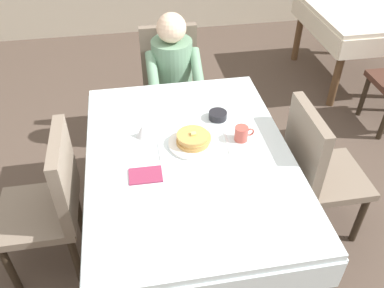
{
  "coord_description": "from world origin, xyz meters",
  "views": [
    {
      "loc": [
        -0.27,
        -1.63,
        2.17
      ],
      "look_at": [
        0.02,
        0.02,
        0.79
      ],
      "focal_mm": 37.73,
      "sensor_mm": 36.0,
      "label": 1
    }
  ],
  "objects": [
    {
      "name": "bowl_butter",
      "position": [
        0.22,
        0.3,
        0.76
      ],
      "size": [
        0.11,
        0.11,
        0.04
      ],
      "primitive_type": "cylinder",
      "color": "black",
      "rests_on": "dining_table_main"
    },
    {
      "name": "breakfast_stack",
      "position": [
        0.03,
        0.08,
        0.78
      ],
      "size": [
        0.19,
        0.19,
        0.07
      ],
      "color": "tan",
      "rests_on": "plate_breakfast"
    },
    {
      "name": "chair_diner",
      "position": [
        0.05,
        1.17,
        0.53
      ],
      "size": [
        0.44,
        0.45,
        0.93
      ],
      "rotation": [
        0.0,
        0.0,
        3.14
      ],
      "color": "#7A6B5B",
      "rests_on": "ground"
    },
    {
      "name": "diner_person",
      "position": [
        0.05,
        1.01,
        0.67
      ],
      "size": [
        0.4,
        0.43,
        1.12
      ],
      "rotation": [
        0.0,
        0.0,
        3.14
      ],
      "color": "gray",
      "rests_on": "ground"
    },
    {
      "name": "dining_table_main",
      "position": [
        0.0,
        0.0,
        0.65
      ],
      "size": [
        1.12,
        1.52,
        0.74
      ],
      "color": "silver",
      "rests_on": "ground"
    },
    {
      "name": "plate_breakfast",
      "position": [
        0.04,
        0.08,
        0.75
      ],
      "size": [
        0.28,
        0.28,
        0.02
      ],
      "primitive_type": "cylinder",
      "color": "white",
      "rests_on": "dining_table_main"
    },
    {
      "name": "cup_coffee",
      "position": [
        0.31,
        0.08,
        0.78
      ],
      "size": [
        0.11,
        0.08,
        0.08
      ],
      "color": "#B24C42",
      "rests_on": "dining_table_main"
    },
    {
      "name": "background_table_far",
      "position": [
        1.96,
        1.8,
        0.62
      ],
      "size": [
        0.92,
        1.12,
        0.74
      ],
      "color": "silver",
      "rests_on": "ground"
    },
    {
      "name": "chair_right_side",
      "position": [
        0.77,
        0.0,
        0.53
      ],
      "size": [
        0.45,
        0.44,
        0.93
      ],
      "rotation": [
        0.0,
        0.0,
        -1.57
      ],
      "color": "#7A6B5B",
      "rests_on": "ground"
    },
    {
      "name": "spoon_near_edge",
      "position": [
        0.05,
        -0.24,
        0.74
      ],
      "size": [
        0.15,
        0.06,
        0.0
      ],
      "primitive_type": "cube",
      "rotation": [
        0.0,
        0.0,
        -0.29
      ],
      "color": "silver",
      "rests_on": "dining_table_main"
    },
    {
      "name": "knife_right_of_plate",
      "position": [
        0.23,
        0.06,
        0.74
      ],
      "size": [
        0.03,
        0.2,
        0.0
      ],
      "primitive_type": "cube",
      "rotation": [
        0.0,
        0.0,
        1.5
      ],
      "color": "silver",
      "rests_on": "dining_table_main"
    },
    {
      "name": "ground_plane",
      "position": [
        0.0,
        0.0,
        0.0
      ],
      "size": [
        14.0,
        14.0,
        0.0
      ],
      "primitive_type": "plane",
      "color": "brown"
    },
    {
      "name": "fork_left_of_plate",
      "position": [
        -0.15,
        0.06,
        0.74
      ],
      "size": [
        0.01,
        0.18,
        0.0
      ],
      "primitive_type": "cube",
      "rotation": [
        0.0,
        0.0,
        1.57
      ],
      "color": "silver",
      "rests_on": "dining_table_main"
    },
    {
      "name": "napkin_folded",
      "position": [
        -0.25,
        -0.13,
        0.74
      ],
      "size": [
        0.17,
        0.12,
        0.01
      ],
      "primitive_type": "cube",
      "rotation": [
        0.0,
        0.0,
        -0.02
      ],
      "color": "#8C2D4C",
      "rests_on": "dining_table_main"
    },
    {
      "name": "chair_left_side",
      "position": [
        -0.77,
        0.0,
        0.53
      ],
      "size": [
        0.45,
        0.44,
        0.93
      ],
      "rotation": [
        0.0,
        0.0,
        1.57
      ],
      "color": "#7A6B5B",
      "rests_on": "ground"
    },
    {
      "name": "syrup_pitcher",
      "position": [
        -0.24,
        0.2,
        0.78
      ],
      "size": [
        0.08,
        0.08,
        0.07
      ],
      "color": "silver",
      "rests_on": "dining_table_main"
    }
  ]
}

